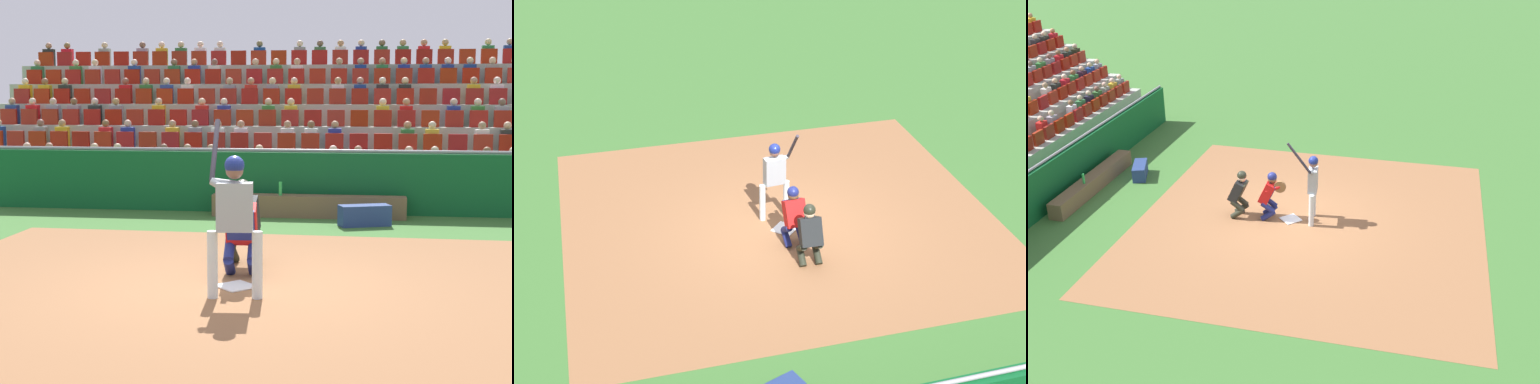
{
  "view_description": "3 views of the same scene",
  "coord_description": "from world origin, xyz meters",
  "views": [
    {
      "loc": [
        -1.61,
        9.53,
        2.49
      ],
      "look_at": [
        -0.13,
        -0.92,
        1.12
      ],
      "focal_mm": 53.91,
      "sensor_mm": 36.0,
      "label": 1
    },
    {
      "loc": [
        -3.97,
        -13.01,
        8.45
      ],
      "look_at": [
        -0.46,
        -0.5,
        1.24
      ],
      "focal_mm": 53.4,
      "sensor_mm": 36.0,
      "label": 2
    },
    {
      "loc": [
        13.51,
        3.02,
        7.29
      ],
      "look_at": [
        0.28,
        -0.11,
        0.89
      ],
      "focal_mm": 43.29,
      "sensor_mm": 36.0,
      "label": 3
    }
  ],
  "objects": [
    {
      "name": "ground_plane",
      "position": [
        0.0,
        0.0,
        0.0
      ],
      "size": [
        160.0,
        160.0,
        0.0
      ],
      "primitive_type": "plane",
      "color": "#39692D"
    },
    {
      "name": "dugout_bench",
      "position": [
        -0.51,
        -5.76,
        0.22
      ],
      "size": [
        3.88,
        0.4,
        0.44
      ],
      "primitive_type": "cube",
      "color": "brown",
      "rests_on": "ground_plane"
    },
    {
      "name": "home_plate_umpire",
      "position": [
        0.11,
        -1.3,
        0.7
      ],
      "size": [
        0.48,
        0.48,
        1.28
      ],
      "color": "#26291D",
      "rests_on": "ground_plane"
    },
    {
      "name": "infield_dirt_patch",
      "position": [
        0.0,
        0.5,
        0.0
      ],
      "size": [
        9.18,
        8.61,
        0.01
      ],
      "primitive_type": "cube",
      "rotation": [
        0.0,
        0.0,
        -0.01
      ],
      "color": "#8D5E3B",
      "rests_on": "ground_plane"
    },
    {
      "name": "equipment_duffel_bag",
      "position": [
        -1.63,
        -4.88,
        0.2
      ],
      "size": [
        1.02,
        0.66,
        0.39
      ],
      "primitive_type": "cube",
      "rotation": [
        0.0,
        0.0,
        0.35
      ],
      "color": "navy",
      "rests_on": "ground_plane"
    },
    {
      "name": "water_bottle_on_bench",
      "position": [
        0.05,
        -5.69,
        0.58
      ],
      "size": [
        0.07,
        0.07,
        0.28
      ],
      "primitive_type": "cylinder",
      "color": "green",
      "rests_on": "dugout_bench"
    },
    {
      "name": "batter_at_plate",
      "position": [
        -0.06,
        0.53,
        1.09
      ],
      "size": [
        0.68,
        0.73,
        2.17
      ],
      "color": "silver",
      "rests_on": "ground_plane"
    },
    {
      "name": "catcher_crouching",
      "position": [
        0.03,
        -0.53,
        0.71
      ],
      "size": [
        0.49,
        0.73,
        1.28
      ],
      "color": "navy",
      "rests_on": "ground_plane"
    },
    {
      "name": "home_plate_marker",
      "position": [
        0.0,
        0.0,
        0.02
      ],
      "size": [
        0.62,
        0.62,
        0.02
      ],
      "primitive_type": "cube",
      "rotation": [
        0.0,
        0.0,
        0.79
      ],
      "color": "white",
      "rests_on": "infield_dirt_patch"
    },
    {
      "name": "dugout_wall",
      "position": [
        0.0,
        -6.31,
        0.64
      ],
      "size": [
        13.07,
        0.24,
        1.34
      ],
      "color": "#0D5224",
      "rests_on": "ground_plane"
    }
  ]
}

